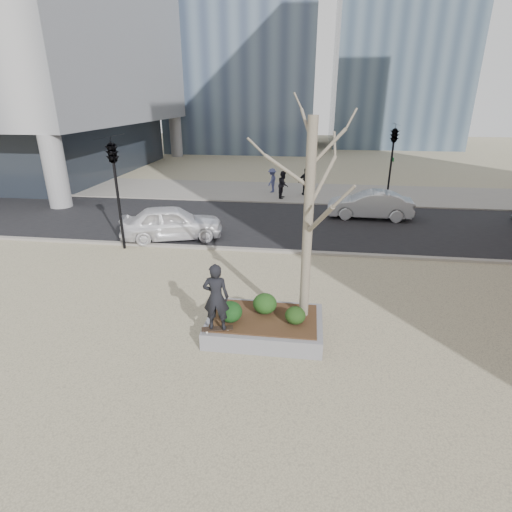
# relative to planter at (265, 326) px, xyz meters

# --- Properties ---
(ground) EXTENTS (120.00, 120.00, 0.00)m
(ground) POSITION_rel_planter_xyz_m (-1.00, 0.00, -0.23)
(ground) COLOR tan
(ground) RESTS_ON ground
(street) EXTENTS (60.00, 8.00, 0.02)m
(street) POSITION_rel_planter_xyz_m (-1.00, 10.00, -0.21)
(street) COLOR black
(street) RESTS_ON ground
(far_sidewalk) EXTENTS (60.00, 6.00, 0.02)m
(far_sidewalk) POSITION_rel_planter_xyz_m (-1.00, 17.00, -0.21)
(far_sidewalk) COLOR gray
(far_sidewalk) RESTS_ON ground
(planter) EXTENTS (3.00, 2.00, 0.45)m
(planter) POSITION_rel_planter_xyz_m (0.00, 0.00, 0.00)
(planter) COLOR gray
(planter) RESTS_ON ground
(planter_mulch) EXTENTS (2.70, 1.70, 0.04)m
(planter_mulch) POSITION_rel_planter_xyz_m (0.00, 0.00, 0.25)
(planter_mulch) COLOR #382314
(planter_mulch) RESTS_ON planter
(sycamore_tree) EXTENTS (2.80, 2.80, 6.60)m
(sycamore_tree) POSITION_rel_planter_xyz_m (1.00, 0.30, 3.56)
(sycamore_tree) COLOR gray
(sycamore_tree) RESTS_ON planter_mulch
(shrub_left) EXTENTS (0.62, 0.62, 0.53)m
(shrub_left) POSITION_rel_planter_xyz_m (-0.86, -0.30, 0.53)
(shrub_left) COLOR #123914
(shrub_left) RESTS_ON planter_mulch
(shrub_middle) EXTENTS (0.64, 0.64, 0.54)m
(shrub_middle) POSITION_rel_planter_xyz_m (-0.03, 0.25, 0.54)
(shrub_middle) COLOR #1B3C13
(shrub_middle) RESTS_ON planter_mulch
(shrub_right) EXTENTS (0.52, 0.52, 0.45)m
(shrub_right) POSITION_rel_planter_xyz_m (0.80, -0.18, 0.49)
(shrub_right) COLOR #153811
(shrub_right) RESTS_ON planter_mulch
(skateboard) EXTENTS (0.81, 0.39, 0.08)m
(skateboard) POSITION_rel_planter_xyz_m (-1.10, -0.74, 0.26)
(skateboard) COLOR black
(skateboard) RESTS_ON planter
(skateboarder) EXTENTS (0.66, 0.45, 1.72)m
(skateboarder) POSITION_rel_planter_xyz_m (-1.10, -0.74, 1.16)
(skateboarder) COLOR black
(skateboarder) RESTS_ON skateboard
(police_car) EXTENTS (4.67, 2.97, 1.48)m
(police_car) POSITION_rel_planter_xyz_m (-4.88, 7.00, 0.54)
(police_car) COLOR white
(police_car) RESTS_ON street
(car_silver) EXTENTS (4.29, 1.66, 1.39)m
(car_silver) POSITION_rel_planter_xyz_m (4.11, 11.52, 0.49)
(car_silver) COLOR #AFB3B8
(car_silver) RESTS_ON street
(pedestrian_a) EXTENTS (0.73, 0.88, 1.66)m
(pedestrian_a) POSITION_rel_planter_xyz_m (-0.60, 15.26, 0.63)
(pedestrian_a) COLOR black
(pedestrian_a) RESTS_ON far_sidewalk
(pedestrian_b) EXTENTS (0.80, 1.11, 1.54)m
(pedestrian_b) POSITION_rel_planter_xyz_m (-1.44, 16.79, 0.57)
(pedestrian_b) COLOR #414876
(pedestrian_b) RESTS_ON far_sidewalk
(pedestrian_c) EXTENTS (1.06, 0.66, 1.68)m
(pedestrian_c) POSITION_rel_planter_xyz_m (0.76, 16.32, 0.64)
(pedestrian_c) COLOR black
(pedestrian_c) RESTS_ON far_sidewalk
(traffic_light_near) EXTENTS (0.60, 2.48, 4.50)m
(traffic_light_near) POSITION_rel_planter_xyz_m (-6.50, 5.60, 2.02)
(traffic_light_near) COLOR black
(traffic_light_near) RESTS_ON ground
(traffic_light_far) EXTENTS (0.60, 2.48, 4.50)m
(traffic_light_far) POSITION_rel_planter_xyz_m (5.50, 14.60, 2.02)
(traffic_light_far) COLOR black
(traffic_light_far) RESTS_ON ground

